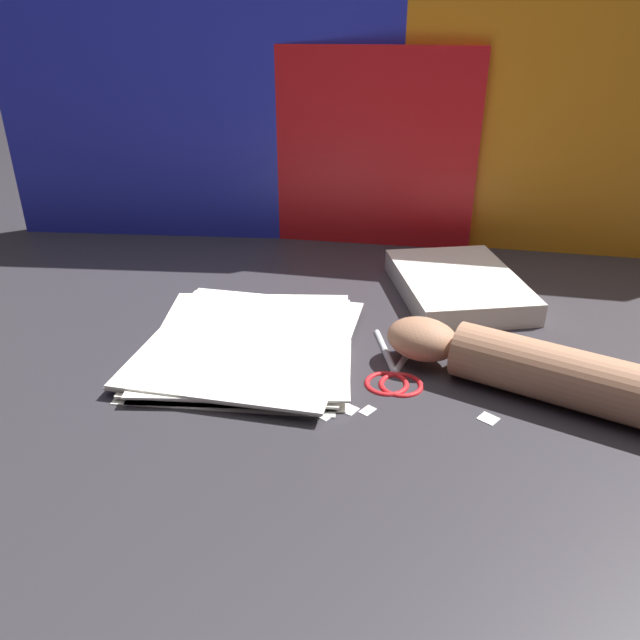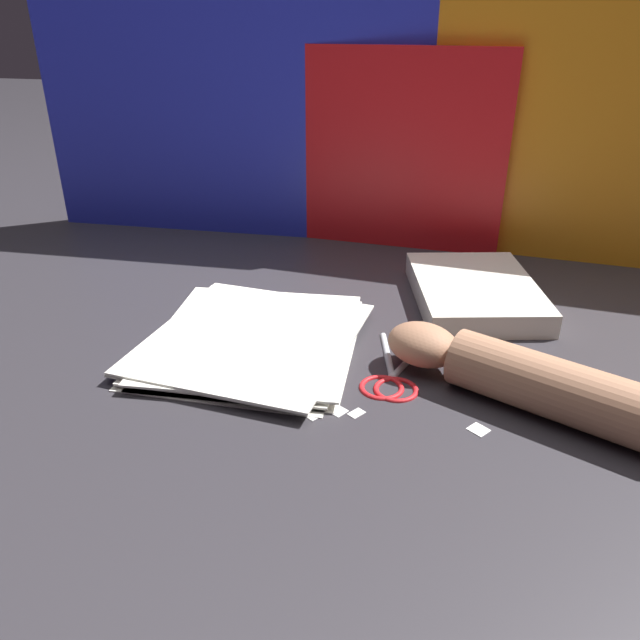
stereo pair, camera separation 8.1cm
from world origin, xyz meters
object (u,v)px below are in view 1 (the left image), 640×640
object	(u,v)px
paper_stack	(250,343)
scissors	(395,371)
book_closed	(458,285)
hand_forearm	(524,366)

from	to	relation	value
paper_stack	scissors	world-z (taller)	paper_stack
paper_stack	book_closed	xyz separation A→B (m)	(0.30, 0.22, 0.01)
book_closed	hand_forearm	size ratio (longest dim) A/B	0.85
hand_forearm	book_closed	bearing A→B (deg)	101.67
book_closed	scissors	bearing A→B (deg)	-110.52
scissors	paper_stack	bearing A→B (deg)	167.93
scissors	hand_forearm	world-z (taller)	hand_forearm
paper_stack	hand_forearm	xyz separation A→B (m)	(0.35, -0.06, 0.03)
scissors	hand_forearm	bearing A→B (deg)	-6.98
book_closed	hand_forearm	bearing A→B (deg)	-78.33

